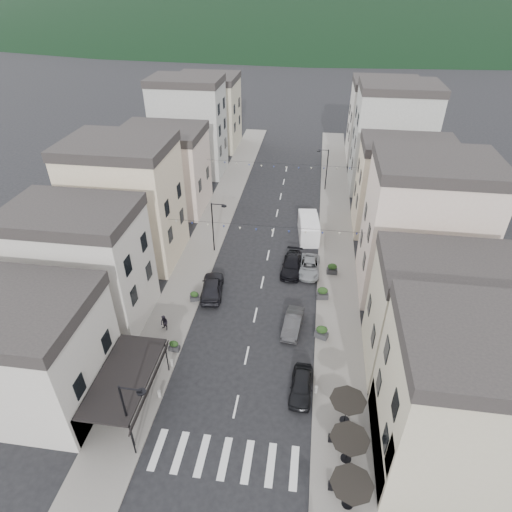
# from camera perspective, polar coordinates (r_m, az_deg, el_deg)

# --- Properties ---
(ground) EXTENTS (700.00, 700.00, 0.00)m
(ground) POSITION_cam_1_polar(r_m,az_deg,el_deg) (29.74, -5.06, -28.57)
(ground) COLOR black
(ground) RESTS_ON ground
(sidewalk_left) EXTENTS (4.00, 76.00, 0.12)m
(sidewalk_left) POSITION_cam_1_polar(r_m,az_deg,el_deg) (53.60, -5.62, 4.31)
(sidewalk_left) COLOR slate
(sidewalk_left) RESTS_ON ground
(sidewalk_right) EXTENTS (4.00, 76.00, 0.12)m
(sidewalk_right) POSITION_cam_1_polar(r_m,az_deg,el_deg) (52.41, 10.59, 3.13)
(sidewalk_right) COLOR slate
(sidewalk_right) RESTS_ON ground
(hill_backdrop) EXTENTS (640.00, 360.00, 70.00)m
(hill_backdrop) POSITION_cam_1_polar(r_m,az_deg,el_deg) (314.38, 8.30, 28.69)
(hill_backdrop) COLOR black
(hill_backdrop) RESTS_ON ground
(boutique_building) EXTENTS (12.00, 8.00, 8.00)m
(boutique_building) POSITION_cam_1_polar(r_m,az_deg,el_deg) (34.90, -29.70, -11.46)
(boutique_building) COLOR beige
(boutique_building) RESTS_ON ground
(bistro_building) EXTENTS (10.00, 8.00, 10.00)m
(bistro_building) POSITION_cam_1_polar(r_m,az_deg,el_deg) (29.27, 26.93, -17.90)
(bistro_building) COLOR #B6AC91
(bistro_building) RESTS_ON ground
(boutique_awning) EXTENTS (3.77, 7.50, 3.28)m
(boutique_awning) POSITION_cam_1_polar(r_m,az_deg,el_deg) (31.64, -16.71, -15.23)
(boutique_awning) COLOR black
(boutique_awning) RESTS_ON ground
(buildings_row_left) EXTENTS (10.20, 54.16, 14.00)m
(buildings_row_left) POSITION_cam_1_polar(r_m,az_deg,el_deg) (57.95, -11.59, 12.74)
(buildings_row_left) COLOR beige
(buildings_row_left) RESTS_ON ground
(buildings_row_right) EXTENTS (10.20, 54.16, 14.50)m
(buildings_row_right) POSITION_cam_1_polar(r_m,az_deg,el_deg) (54.67, 18.66, 10.59)
(buildings_row_right) COLOR #B6AC91
(buildings_row_right) RESTS_ON ground
(cafe_terrace) EXTENTS (2.50, 8.10, 2.53)m
(cafe_terrace) POSITION_cam_1_polar(r_m,az_deg,el_deg) (29.02, 12.34, -22.96)
(cafe_terrace) COLOR black
(cafe_terrace) RESTS_ON ground
(streetlamp_left_near) EXTENTS (1.70, 0.56, 6.00)m
(streetlamp_left_near) POSITION_cam_1_polar(r_m,az_deg,el_deg) (29.04, -16.51, -19.29)
(streetlamp_left_near) COLOR black
(streetlamp_left_near) RESTS_ON ground
(streetlamp_left_far) EXTENTS (1.70, 0.56, 6.00)m
(streetlamp_left_far) POSITION_cam_1_polar(r_m,az_deg,el_deg) (46.38, -5.48, 4.48)
(streetlamp_left_far) COLOR black
(streetlamp_left_far) RESTS_ON ground
(streetlamp_right_far) EXTENTS (1.70, 0.56, 6.00)m
(streetlamp_right_far) POSITION_cam_1_polar(r_m,az_deg,el_deg) (61.57, 9.20, 11.83)
(streetlamp_right_far) COLOR black
(streetlamp_right_far) RESTS_ON ground
(bollards) EXTENTS (11.66, 10.26, 0.60)m
(bollards) POSITION_cam_1_polar(r_m,az_deg,el_deg) (32.22, -2.90, -19.67)
(bollards) COLOR gray
(bollards) RESTS_ON ground
(bunting_near) EXTENTS (19.00, 0.28, 0.62)m
(bunting_near) POSITION_cam_1_polar(r_m,az_deg,el_deg) (41.06, 1.10, 3.61)
(bunting_near) COLOR black
(bunting_near) RESTS_ON ground
(bunting_far) EXTENTS (19.00, 0.28, 0.62)m
(bunting_far) POSITION_cam_1_polar(r_m,az_deg,el_deg) (55.41, 3.21, 11.87)
(bunting_far) COLOR black
(bunting_far) RESTS_ON ground
(parked_car_a) EXTENTS (1.79, 4.12, 1.38)m
(parked_car_a) POSITION_cam_1_polar(r_m,az_deg,el_deg) (33.25, 6.08, -16.81)
(parked_car_a) COLOR black
(parked_car_a) RESTS_ON ground
(parked_car_b) EXTENTS (1.88, 4.27, 1.36)m
(parked_car_b) POSITION_cam_1_polar(r_m,az_deg,el_deg) (37.88, 4.93, -8.91)
(parked_car_b) COLOR #2D2C2F
(parked_car_b) RESTS_ON ground
(parked_car_c) EXTENTS (2.15, 4.60, 1.27)m
(parked_car_c) POSITION_cam_1_polar(r_m,az_deg,el_deg) (44.82, 7.12, -1.43)
(parked_car_c) COLOR gray
(parked_car_c) RESTS_ON ground
(parked_car_d) EXTENTS (2.30, 5.03, 1.43)m
(parked_car_d) POSITION_cam_1_polar(r_m,az_deg,el_deg) (44.80, 4.83, -1.16)
(parked_car_d) COLOR black
(parked_car_d) RESTS_ON ground
(parked_car_e) EXTENTS (2.61, 5.18, 1.69)m
(parked_car_e) POSITION_cam_1_polar(r_m,az_deg,el_deg) (41.63, -5.89, -4.10)
(parked_car_e) COLOR black
(parked_car_e) RESTS_ON ground
(delivery_van) EXTENTS (2.75, 5.64, 2.60)m
(delivery_van) POSITION_cam_1_polar(r_m,az_deg,el_deg) (50.47, 7.03, 3.81)
(delivery_van) COLOR silver
(delivery_van) RESTS_ON ground
(pedestrian_a) EXTENTS (0.76, 0.69, 1.74)m
(pedestrian_a) POSITION_cam_1_polar(r_m,az_deg,el_deg) (36.24, -14.57, -11.90)
(pedestrian_a) COLOR black
(pedestrian_a) RESTS_ON sidewalk_left
(pedestrian_b) EXTENTS (0.92, 0.84, 1.52)m
(pedestrian_b) POSITION_cam_1_polar(r_m,az_deg,el_deg) (38.30, -12.12, -8.72)
(pedestrian_b) COLOR black
(pedestrian_b) RESTS_ON sidewalk_left
(planter_la) EXTENTS (0.91, 0.54, 0.99)m
(planter_la) POSITION_cam_1_polar(r_m,az_deg,el_deg) (36.54, -10.87, -11.67)
(planter_la) COLOR #2D2D2F
(planter_la) RESTS_ON sidewalk_left
(planter_lb) EXTENTS (1.02, 0.79, 1.02)m
(planter_lb) POSITION_cam_1_polar(r_m,az_deg,el_deg) (41.08, -8.20, -5.31)
(planter_lb) COLOR #2B2B2D
(planter_lb) RESTS_ON sidewalk_left
(planter_ra) EXTENTS (1.26, 0.98, 1.25)m
(planter_ra) POSITION_cam_1_polar(r_m,az_deg,el_deg) (37.29, 8.74, -9.99)
(planter_ra) COLOR #2F3032
(planter_ra) RESTS_ON sidewalk_right
(planter_rb) EXTENTS (1.21, 0.77, 1.27)m
(planter_rb) POSITION_cam_1_polar(r_m,az_deg,el_deg) (41.32, 8.84, -4.90)
(planter_rb) COLOR #2D2C2F
(planter_rb) RESTS_ON sidewalk_right
(planter_rc) EXTENTS (1.08, 0.60, 1.20)m
(planter_rc) POSITION_cam_1_polar(r_m,az_deg,el_deg) (44.76, 10.12, -1.68)
(planter_rc) COLOR #29292B
(planter_rc) RESTS_ON sidewalk_right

